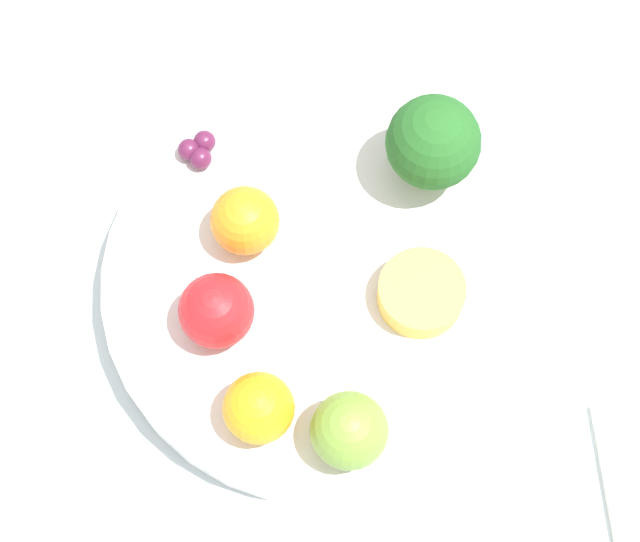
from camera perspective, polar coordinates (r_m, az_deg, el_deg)
ground_plane at (r=0.70m, az=-0.00°, el=-1.77°), size 6.00×6.00×0.00m
table_surface at (r=0.69m, az=-0.00°, el=-1.50°), size 1.20×1.20×0.02m
bowl at (r=0.67m, az=-0.00°, el=-0.78°), size 0.27×0.27×0.03m
broccoli at (r=0.65m, az=6.05°, el=6.78°), size 0.06×0.06×0.07m
apple_red at (r=0.62m, az=-5.55°, el=-2.13°), size 0.04×0.04×0.04m
apple_green at (r=0.60m, az=1.57°, el=-8.51°), size 0.04×0.04×0.04m
orange_front at (r=0.64m, az=-4.02°, el=2.69°), size 0.04×0.04×0.04m
orange_back at (r=0.61m, az=-3.29°, el=-7.31°), size 0.04×0.04×0.04m
grape_cluster at (r=0.68m, az=-6.52°, el=6.44°), size 0.02×0.03×0.01m
small_cup at (r=0.64m, az=5.36°, el=-1.47°), size 0.05×0.05×0.02m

